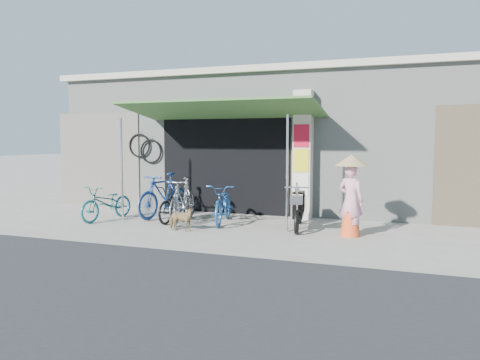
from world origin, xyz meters
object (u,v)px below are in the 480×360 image
(bike_navy, at_px, (224,203))
(street_dog, at_px, (181,219))
(bike_blue, at_px, (163,195))
(bike_black, at_px, (178,203))
(moped, at_px, (298,208))
(bike_teal, at_px, (107,203))
(nun, at_px, (351,195))
(bike_silver, at_px, (183,200))

(bike_navy, bearing_deg, street_dog, -125.35)
(bike_blue, xyz_separation_m, bike_black, (0.58, -0.36, -0.12))
(street_dog, relative_size, moped, 0.36)
(bike_teal, distance_m, bike_black, 1.67)
(bike_teal, height_order, nun, nun)
(bike_silver, bearing_deg, bike_teal, -178.12)
(bike_teal, xyz_separation_m, nun, (5.51, 0.10, 0.39))
(bike_black, bearing_deg, street_dog, -56.61)
(bike_silver, xyz_separation_m, bike_navy, (0.90, 0.24, -0.06))
(bike_black, distance_m, bike_navy, 1.09)
(bike_blue, relative_size, bike_silver, 1.04)
(bike_teal, distance_m, bike_navy, 2.74)
(bike_blue, xyz_separation_m, bike_navy, (1.67, -0.26, -0.09))
(bike_silver, distance_m, bike_navy, 0.93)
(bike_black, relative_size, bike_silver, 0.92)
(nun, bearing_deg, bike_silver, 18.00)
(bike_blue, xyz_separation_m, street_dog, (1.18, -1.40, -0.28))
(bike_teal, distance_m, street_dog, 2.28)
(bike_navy, height_order, moped, moped)
(street_dog, distance_m, nun, 3.42)
(bike_black, relative_size, nun, 0.99)
(bike_black, bearing_deg, bike_teal, -160.54)
(bike_black, bearing_deg, bike_blue, 152.06)
(bike_teal, relative_size, bike_blue, 0.87)
(bike_navy, bearing_deg, bike_black, 172.95)
(bike_teal, height_order, bike_navy, bike_navy)
(moped, bearing_deg, bike_blue, 165.44)
(bike_teal, relative_size, bike_navy, 0.91)
(bike_silver, distance_m, moped, 2.61)
(bike_blue, bearing_deg, bike_silver, -21.90)
(bike_teal, xyz_separation_m, street_dog, (2.20, -0.58, -0.15))
(street_dog, bearing_deg, nun, -78.01)
(bike_blue, bearing_deg, street_dog, -38.83)
(bike_silver, distance_m, nun, 3.74)
(bike_blue, distance_m, nun, 4.55)
(bike_teal, bearing_deg, bike_blue, 47.79)
(street_dog, distance_m, moped, 2.46)
(bike_black, bearing_deg, bike_silver, -33.50)
(bike_teal, bearing_deg, bike_navy, 20.84)
(bike_blue, distance_m, moped, 3.38)
(street_dog, bearing_deg, bike_blue, 40.56)
(bike_navy, height_order, street_dog, bike_navy)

